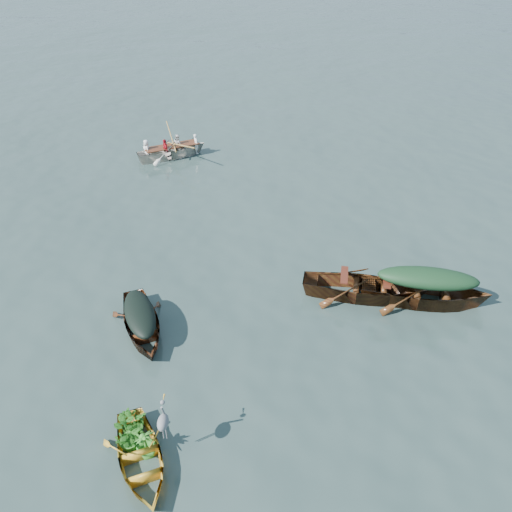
{
  "coord_description": "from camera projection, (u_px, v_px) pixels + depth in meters",
  "views": [
    {
      "loc": [
        0.73,
        -9.71,
        8.92
      ],
      "look_at": [
        0.22,
        2.74,
        0.5
      ],
      "focal_mm": 35.0,
      "sensor_mm": 36.0,
      "label": 1
    }
  ],
  "objects": [
    {
      "name": "thwart_benches",
      "position": [
        365.0,
        281.0,
        13.87
      ],
      "size": [
        2.48,
        1.21,
        0.04
      ],
      "primitive_type": null,
      "rotation": [
        0.0,
        0.0,
        1.43
      ],
      "color": "#471B10",
      "rests_on": "open_wooden_boat"
    },
    {
      "name": "rowers",
      "position": [
        171.0,
        138.0,
        22.01
      ],
      "size": [
        3.26,
        2.52,
        0.76
      ],
      "primitive_type": "imported",
      "rotation": [
        0.0,
        0.0,
        2.08
      ],
      "color": "white",
      "rests_on": "rowed_boat"
    },
    {
      "name": "dark_covered_boat",
      "position": [
        143.0,
        331.0,
        13.03
      ],
      "size": [
        2.64,
        3.84,
        0.9
      ],
      "primitive_type": "imported",
      "rotation": [
        0.0,
        0.0,
        0.4
      ],
      "color": "#4B2811",
      "rests_on": "ground"
    },
    {
      "name": "heron",
      "position": [
        164.0,
        427.0,
        9.56
      ],
      "size": [
        0.42,
        0.48,
        0.92
      ],
      "primitive_type": null,
      "rotation": [
        0.0,
        0.0,
        0.42
      ],
      "color": "gray",
      "rests_on": "yellow_dinghy"
    },
    {
      "name": "oars",
      "position": [
        172.0,
        146.0,
        22.21
      ],
      "size": [
        1.78,
        2.57,
        0.06
      ],
      "primitive_type": null,
      "rotation": [
        0.0,
        0.0,
        2.08
      ],
      "color": "olive",
      "rests_on": "rowed_boat"
    },
    {
      "name": "green_tarp_cover",
      "position": [
        428.0,
        278.0,
        13.51
      ],
      "size": [
        2.78,
        1.14,
        0.52
      ],
      "primitive_type": "ellipsoid",
      "rotation": [
        0.0,
        0.0,
        1.46
      ],
      "color": "#143217",
      "rests_on": "green_tarp_boat"
    },
    {
      "name": "ground",
      "position": [
        243.0,
        330.0,
        13.06
      ],
      "size": [
        140.0,
        140.0,
        0.0
      ],
      "primitive_type": "plane",
      "color": "#304340",
      "rests_on": "ground"
    },
    {
      "name": "dinghy_weeds",
      "position": [
        133.0,
        421.0,
        9.87
      ],
      "size": [
        1.01,
        1.11,
        0.6
      ],
      "primitive_type": "imported",
      "rotation": [
        0.0,
        0.0,
        0.42
      ],
      "color": "#215E18",
      "rests_on": "yellow_dinghy"
    },
    {
      "name": "open_wooden_boat",
      "position": [
        362.0,
        297.0,
        14.2
      ],
      "size": [
        4.93,
        2.13,
        1.14
      ],
      "primitive_type": "imported",
      "rotation": [
        0.0,
        0.0,
        1.43
      ],
      "color": "#4F2F13",
      "rests_on": "ground"
    },
    {
      "name": "yellow_dinghy",
      "position": [
        141.0,
        465.0,
        9.82
      ],
      "size": [
        2.37,
        3.21,
        0.78
      ],
      "primitive_type": "imported",
      "rotation": [
        0.0,
        0.0,
        0.42
      ],
      "color": "#BA7124",
      "rests_on": "ground"
    },
    {
      "name": "rowed_boat",
      "position": [
        173.0,
        158.0,
        22.52
      ],
      "size": [
        4.47,
        3.27,
        1.05
      ],
      "primitive_type": "imported",
      "rotation": [
        0.0,
        0.0,
        2.08
      ],
      "color": "silver",
      "rests_on": "ground"
    },
    {
      "name": "green_tarp_boat",
      "position": [
        422.0,
        303.0,
        13.99
      ],
      "size": [
        5.06,
        2.07,
        1.18
      ],
      "primitive_type": "imported",
      "rotation": [
        0.0,
        0.0,
        1.46
      ],
      "color": "#523013",
      "rests_on": "ground"
    },
    {
      "name": "dark_tarp_cover",
      "position": [
        139.0,
        312.0,
        12.66
      ],
      "size": [
        1.45,
        2.11,
        0.4
      ],
      "primitive_type": "ellipsoid",
      "rotation": [
        0.0,
        0.0,
        0.4
      ],
      "color": "black",
      "rests_on": "dark_covered_boat"
    }
  ]
}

